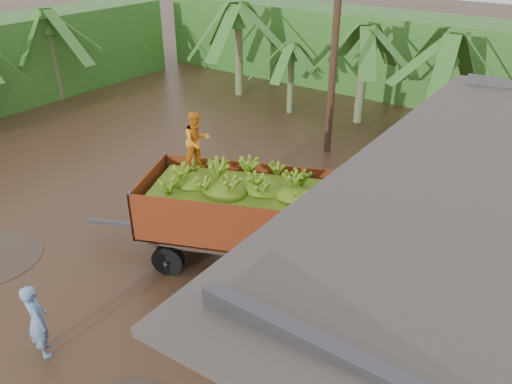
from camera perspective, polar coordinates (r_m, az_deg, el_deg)
ground at (r=12.45m, az=-11.25°, el=-7.76°), size 100.00×100.00×0.00m
hedge_north at (r=25.17m, az=12.48°, el=15.46°), size 22.00×3.00×3.60m
banana_trailer at (r=11.61m, az=-1.96°, el=-2.01°), size 6.20×3.76×3.50m
man_blue at (r=10.31m, az=-23.71°, el=-13.28°), size 0.67×0.55×1.59m
man_grey at (r=8.83m, az=17.45°, el=-20.19°), size 0.96×0.42×1.62m
utility_pole at (r=16.89m, az=9.11°, el=17.72°), size 1.20×0.24×8.22m
banana_plants at (r=18.52m, az=-4.69°, el=11.76°), size 25.32×20.82×4.25m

